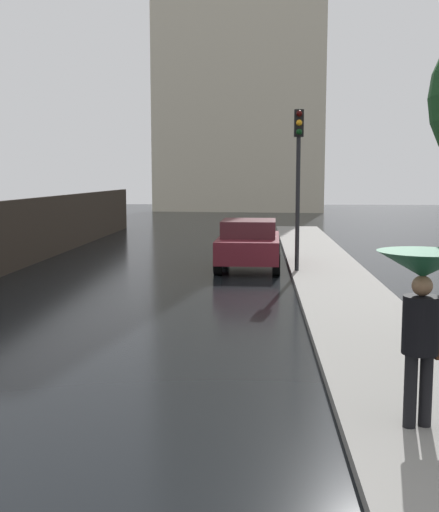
{
  "coord_description": "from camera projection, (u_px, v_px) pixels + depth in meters",
  "views": [
    {
      "loc": [
        3.09,
        -4.81,
        2.83
      ],
      "look_at": [
        2.32,
        7.58,
        1.28
      ],
      "focal_mm": 45.03,
      "sensor_mm": 36.0,
      "label": 1
    }
  ],
  "objects": [
    {
      "name": "car_maroon_mid_road",
      "position": [
        249.0,
        243.0,
        19.7
      ],
      "size": [
        1.99,
        4.11,
        1.51
      ],
      "rotation": [
        0.0,
        0.0,
        -0.03
      ],
      "color": "maroon",
      "rests_on": "ground"
    },
    {
      "name": "pedestrian_with_umbrella_near",
      "position": [
        422.0,
        290.0,
        6.76
      ],
      "size": [
        0.97,
        0.97,
        1.91
      ],
      "rotation": [
        0.0,
        0.0,
        0.26
      ],
      "color": "black",
      "rests_on": "sidewalk_strip"
    },
    {
      "name": "traffic_light",
      "position": [
        298.0,
        160.0,
        18.05
      ],
      "size": [
        0.26,
        0.39,
        4.54
      ],
      "color": "black",
      "rests_on": "sidewalk_strip"
    },
    {
      "name": "distant_tower",
      "position": [
        242.0,
        1.0,
        51.55
      ],
      "size": [
        14.21,
        7.7,
        39.16
      ],
      "color": "beige",
      "rests_on": "ground"
    }
  ]
}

